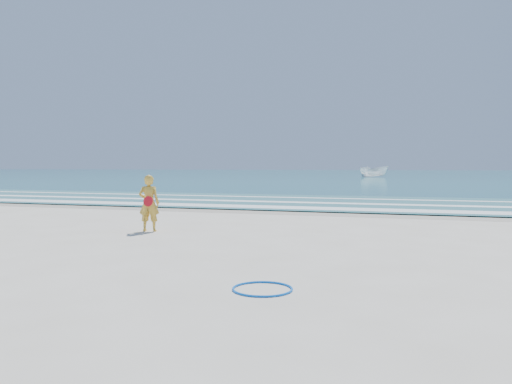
% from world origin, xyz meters
% --- Properties ---
extents(ground, '(400.00, 400.00, 0.00)m').
position_xyz_m(ground, '(0.00, 0.00, 0.00)').
color(ground, silver).
rests_on(ground, ground).
extents(wet_sand, '(400.00, 2.40, 0.00)m').
position_xyz_m(wet_sand, '(0.00, 9.00, 0.00)').
color(wet_sand, '#B2A893').
rests_on(wet_sand, ground).
extents(ocean, '(400.00, 190.00, 0.04)m').
position_xyz_m(ocean, '(0.00, 105.00, 0.02)').
color(ocean, '#19727F').
rests_on(ocean, ground).
extents(shallow, '(400.00, 10.00, 0.01)m').
position_xyz_m(shallow, '(0.00, 14.00, 0.04)').
color(shallow, '#59B7AD').
rests_on(shallow, ocean).
extents(foam_near, '(400.00, 1.40, 0.01)m').
position_xyz_m(foam_near, '(0.00, 10.30, 0.05)').
color(foam_near, white).
rests_on(foam_near, shallow).
extents(foam_mid, '(400.00, 0.90, 0.01)m').
position_xyz_m(foam_mid, '(0.00, 13.20, 0.05)').
color(foam_mid, white).
rests_on(foam_mid, shallow).
extents(foam_far, '(400.00, 0.60, 0.01)m').
position_xyz_m(foam_far, '(0.00, 16.50, 0.05)').
color(foam_far, white).
rests_on(foam_far, shallow).
extents(hoop, '(1.08, 1.08, 0.03)m').
position_xyz_m(hoop, '(2.39, -2.54, 0.02)').
color(hoop, blue).
rests_on(hoop, ground).
extents(boat, '(4.66, 3.11, 1.68)m').
position_xyz_m(boat, '(-1.79, 67.33, 0.88)').
color(boat, white).
rests_on(boat, ocean).
extents(woman, '(0.61, 0.48, 1.49)m').
position_xyz_m(woman, '(-2.28, 2.47, 0.74)').
color(woman, gold).
rests_on(woman, ground).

